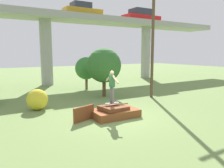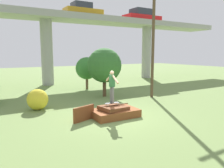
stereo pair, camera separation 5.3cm
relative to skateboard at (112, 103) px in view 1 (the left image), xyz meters
name	(u,v)px [view 1 (the left image)]	position (x,y,z in m)	size (l,w,h in m)	color
ground_plane	(115,117)	(0.11, -0.07, -0.67)	(80.00, 80.00, 0.00)	olive
scrap_pile	(115,112)	(0.10, -0.08, -0.44)	(2.24, 1.45, 0.60)	brown
scrap_plank_loose	(84,114)	(-1.43, 0.10, -0.33)	(1.16, 0.47, 0.68)	brown
skateboard	(112,103)	(0.00, 0.00, 0.00)	(0.76, 0.26, 0.09)	black
skater	(112,84)	(0.00, 0.00, 0.91)	(0.23, 1.19, 1.56)	slate
highway_overpass	(45,23)	(0.11, 12.24, 5.14)	(44.00, 3.49, 6.78)	#9E9E99
car_on_overpass_left	(82,11)	(3.90, 12.31, 6.62)	(3.85, 1.61, 1.27)	#B28419
car_on_overpass_right	(141,17)	(11.48, 12.39, 6.67)	(4.60, 1.88, 1.39)	red
utility_pole	(153,39)	(4.82, 2.65, 3.30)	(1.30, 0.20, 7.69)	brown
tree_behind_right	(104,65)	(2.08, 4.54, 1.53)	(2.41, 2.41, 3.41)	#4C3823
tree_mid_back	(86,68)	(2.32, 8.06, 1.10)	(1.88, 1.88, 2.72)	brown
bush_yellow_flowering	(37,100)	(-2.81, 3.20, -0.10)	(1.13, 1.13, 1.13)	gold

